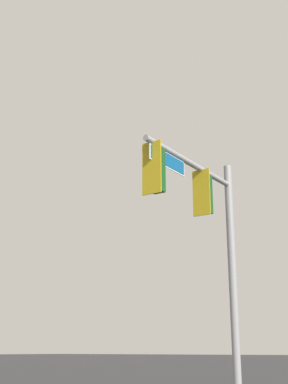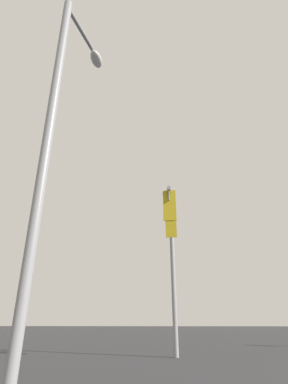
{
  "view_description": "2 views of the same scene",
  "coord_description": "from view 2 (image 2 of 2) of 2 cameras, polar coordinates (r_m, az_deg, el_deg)",
  "views": [
    {
      "loc": [
        8.04,
        0.18,
        1.63
      ],
      "look_at": [
        -1.93,
        -6.83,
        5.26
      ],
      "focal_mm": 50.0,
      "sensor_mm": 36.0,
      "label": 1
    },
    {
      "loc": [
        9.46,
        -6.11,
        1.41
      ],
      "look_at": [
        -4.22,
        -7.88,
        7.49
      ],
      "focal_mm": 28.0,
      "sensor_mm": 36.0,
      "label": 2
    }
  ],
  "objects": [
    {
      "name": "signal_pole_near",
      "position": [
        14.46,
        5.31,
        -9.92
      ],
      "size": [
        4.65,
        0.58,
        7.05
      ],
      "color": "gray",
      "rests_on": "ground_plane"
    },
    {
      "name": "street_lamp",
      "position": [
        5.96,
        -16.67,
        10.29
      ],
      "size": [
        1.78,
        0.51,
        8.17
      ],
      "color": "gray",
      "rests_on": "ground_plane"
    }
  ]
}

